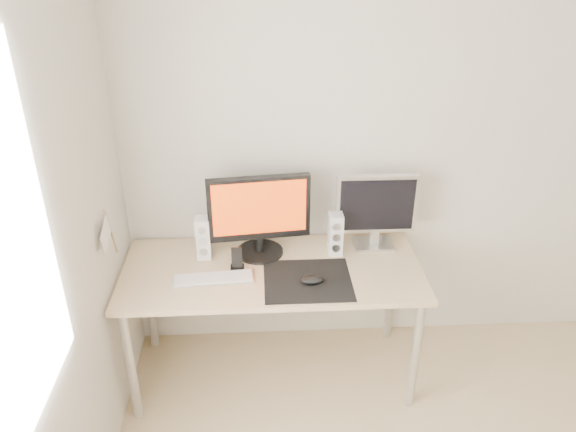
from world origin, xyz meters
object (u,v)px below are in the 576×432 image
desk (272,280)px  second_monitor (376,208)px  keyboard (214,278)px  main_monitor (259,213)px  speaker_left (203,238)px  phone_dock (237,263)px  speaker_right (335,234)px  mouse (312,280)px

desk → second_monitor: second_monitor is taller
desk → keyboard: size_ratio=3.74×
main_monitor → second_monitor: size_ratio=1.22×
keyboard → speaker_left: bearing=105.2°
keyboard → phone_dock: (0.12, 0.09, 0.03)m
speaker_right → mouse: bearing=-117.5°
mouse → keyboard: mouse is taller
mouse → desk: (-0.20, 0.16, -0.10)m
mouse → second_monitor: second_monitor is taller
mouse → speaker_right: bearing=62.5°
main_monitor → phone_dock: (-0.12, -0.15, -0.22)m
desk → main_monitor: (-0.06, 0.15, 0.33)m
phone_dock → second_monitor: bearing=15.0°
desk → speaker_left: size_ratio=6.65×
speaker_left → speaker_right: (0.72, 0.00, 0.00)m
mouse → speaker_left: (-0.57, 0.29, 0.10)m
main_monitor → keyboard: bearing=-134.9°
desk → speaker_left: 0.44m
mouse → main_monitor: bearing=130.3°
second_monitor → keyboard: 0.97m
main_monitor → phone_dock: main_monitor is taller
speaker_left → keyboard: 0.26m
main_monitor → speaker_right: main_monitor is taller
speaker_right → desk: bearing=-158.7°
speaker_right → keyboard: 0.71m
mouse → main_monitor: size_ratio=0.21×
keyboard → desk: bearing=17.1°
second_monitor → speaker_left: 0.96m
keyboard → phone_dock: 0.16m
speaker_left → keyboard: size_ratio=0.56×
speaker_right → keyboard: bearing=-160.6°
desk → speaker_right: speaker_right is taller
mouse → desk: 0.27m
main_monitor → speaker_left: bearing=-177.5°
speaker_left → keyboard: bearing=-74.8°
desk → speaker_right: 0.43m
main_monitor → phone_dock: bearing=-129.5°
mouse → phone_dock: size_ratio=0.89×
second_monitor → speaker_left: (-0.95, -0.07, -0.12)m
desk → main_monitor: size_ratio=2.90×
desk → second_monitor: size_ratio=3.55×
speaker_left → speaker_right: 0.72m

